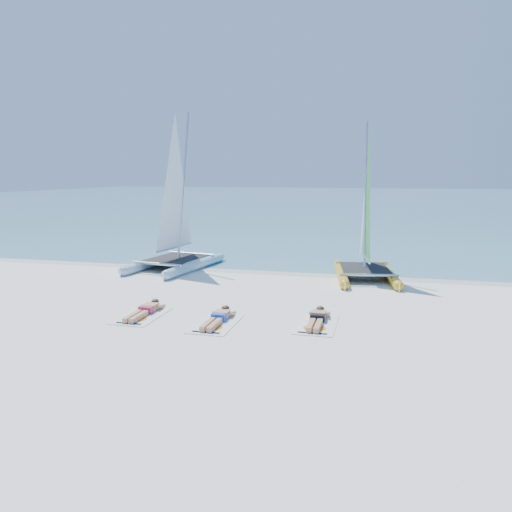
{
  "coord_description": "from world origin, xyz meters",
  "views": [
    {
      "loc": [
        4.1,
        -13.26,
        3.79
      ],
      "look_at": [
        0.47,
        1.2,
        1.31
      ],
      "focal_mm": 35.0,
      "sensor_mm": 36.0,
      "label": 1
    }
  ],
  "objects_px": {
    "sunbather_a": "(145,310)",
    "catamaran_yellow": "(365,226)",
    "towel_a": "(142,316)",
    "towel_b": "(216,324)",
    "sunbather_b": "(218,317)",
    "towel_c": "(316,324)",
    "sunbather_c": "(317,318)",
    "catamaran_blue": "(175,220)"
  },
  "relations": [
    {
      "from": "sunbather_a",
      "to": "catamaran_yellow",
      "type": "bearing_deg",
      "value": 50.29
    },
    {
      "from": "towel_a",
      "to": "towel_b",
      "type": "bearing_deg",
      "value": -5.25
    },
    {
      "from": "sunbather_a",
      "to": "sunbather_b",
      "type": "distance_m",
      "value": 2.16
    },
    {
      "from": "towel_a",
      "to": "towel_c",
      "type": "bearing_deg",
      "value": 4.46
    },
    {
      "from": "catamaran_yellow",
      "to": "sunbather_a",
      "type": "height_order",
      "value": "catamaran_yellow"
    },
    {
      "from": "catamaran_yellow",
      "to": "towel_b",
      "type": "distance_m",
      "value": 8.11
    },
    {
      "from": "sunbather_a",
      "to": "towel_c",
      "type": "height_order",
      "value": "sunbather_a"
    },
    {
      "from": "towel_c",
      "to": "sunbather_c",
      "type": "height_order",
      "value": "sunbather_c"
    },
    {
      "from": "towel_a",
      "to": "sunbather_c",
      "type": "height_order",
      "value": "sunbather_c"
    },
    {
      "from": "towel_c",
      "to": "towel_b",
      "type": "bearing_deg",
      "value": -167.32
    },
    {
      "from": "sunbather_a",
      "to": "towel_c",
      "type": "distance_m",
      "value": 4.65
    },
    {
      "from": "catamaran_blue",
      "to": "catamaran_yellow",
      "type": "height_order",
      "value": "catamaran_blue"
    },
    {
      "from": "towel_b",
      "to": "towel_c",
      "type": "distance_m",
      "value": 2.55
    },
    {
      "from": "catamaran_yellow",
      "to": "towel_c",
      "type": "bearing_deg",
      "value": -106.22
    },
    {
      "from": "towel_a",
      "to": "sunbather_b",
      "type": "xyz_separation_m",
      "value": [
        2.15,
        -0.01,
        0.11
      ]
    },
    {
      "from": "catamaran_yellow",
      "to": "sunbather_a",
      "type": "relative_size",
      "value": 3.42
    },
    {
      "from": "towel_b",
      "to": "sunbather_c",
      "type": "height_order",
      "value": "sunbather_c"
    },
    {
      "from": "catamaran_yellow",
      "to": "sunbather_a",
      "type": "xyz_separation_m",
      "value": [
        -5.58,
        -6.72,
        -1.74
      ]
    },
    {
      "from": "catamaran_blue",
      "to": "sunbather_c",
      "type": "distance_m",
      "value": 9.14
    },
    {
      "from": "sunbather_a",
      "to": "towel_b",
      "type": "distance_m",
      "value": 2.19
    },
    {
      "from": "towel_a",
      "to": "towel_c",
      "type": "distance_m",
      "value": 4.66
    },
    {
      "from": "catamaran_yellow",
      "to": "towel_b",
      "type": "bearing_deg",
      "value": -123.82
    },
    {
      "from": "catamaran_blue",
      "to": "towel_a",
      "type": "height_order",
      "value": "catamaran_blue"
    },
    {
      "from": "catamaran_blue",
      "to": "towel_b",
      "type": "bearing_deg",
      "value": -50.96
    },
    {
      "from": "sunbather_b",
      "to": "towel_c",
      "type": "height_order",
      "value": "sunbather_b"
    },
    {
      "from": "sunbather_a",
      "to": "towel_b",
      "type": "relative_size",
      "value": 0.93
    },
    {
      "from": "towel_a",
      "to": "sunbather_c",
      "type": "bearing_deg",
      "value": 6.81
    },
    {
      "from": "sunbather_a",
      "to": "sunbather_c",
      "type": "relative_size",
      "value": 1.0
    },
    {
      "from": "catamaran_yellow",
      "to": "sunbather_b",
      "type": "height_order",
      "value": "catamaran_yellow"
    },
    {
      "from": "catamaran_blue",
      "to": "sunbather_b",
      "type": "bearing_deg",
      "value": -50.26
    },
    {
      "from": "towel_a",
      "to": "sunbather_b",
      "type": "bearing_deg",
      "value": -0.16
    },
    {
      "from": "catamaran_blue",
      "to": "towel_a",
      "type": "distance_m",
      "value": 7.23
    },
    {
      "from": "sunbather_b",
      "to": "towel_c",
      "type": "bearing_deg",
      "value": 8.41
    },
    {
      "from": "catamaran_blue",
      "to": "towel_b",
      "type": "relative_size",
      "value": 3.49
    },
    {
      "from": "catamaran_yellow",
      "to": "sunbather_c",
      "type": "bearing_deg",
      "value": -106.47
    },
    {
      "from": "sunbather_a",
      "to": "catamaran_blue",
      "type": "bearing_deg",
      "value": 105.88
    },
    {
      "from": "catamaran_yellow",
      "to": "sunbather_b",
      "type": "xyz_separation_m",
      "value": [
        -3.43,
        -6.92,
        -1.74
      ]
    },
    {
      "from": "catamaran_blue",
      "to": "towel_a",
      "type": "bearing_deg",
      "value": -65.62
    },
    {
      "from": "towel_c",
      "to": "sunbather_b",
      "type": "bearing_deg",
      "value": -171.59
    },
    {
      "from": "towel_c",
      "to": "sunbather_c",
      "type": "bearing_deg",
      "value": 90.0
    },
    {
      "from": "catamaran_blue",
      "to": "sunbather_a",
      "type": "bearing_deg",
      "value": -65.19
    },
    {
      "from": "towel_a",
      "to": "sunbather_a",
      "type": "height_order",
      "value": "sunbather_a"
    }
  ]
}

